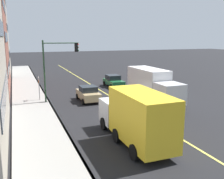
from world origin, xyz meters
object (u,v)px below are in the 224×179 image
object	(u,v)px
car_tan	(88,94)
street_sign_post	(39,86)
car_green	(113,81)
pedestrian_with_backpack	(115,100)
truck_yellow	(136,116)
truck_white	(152,84)
traffic_light_mast	(57,61)

from	to	relation	value
car_tan	street_sign_post	distance (m)	5.19
car_green	pedestrian_with_backpack	distance (m)	11.46
car_tan	pedestrian_with_backpack	distance (m)	4.30
truck_yellow	truck_white	world-z (taller)	truck_yellow
car_green	truck_white	size ratio (longest dim) A/B	0.48
car_tan	street_sign_post	bearing A→B (deg)	68.68
truck_white	car_green	bearing A→B (deg)	6.01
pedestrian_with_backpack	traffic_light_mast	xyz separation A→B (m)	(4.88, 4.33, 3.39)
car_tan	traffic_light_mast	size ratio (longest dim) A/B	0.60
car_tan	truck_yellow	xyz separation A→B (m)	(-11.58, 0.18, 0.97)
truck_white	street_sign_post	xyz separation A→B (m)	(4.05, 11.15, -0.16)
truck_yellow	street_sign_post	distance (m)	14.21
truck_yellow	pedestrian_with_backpack	world-z (taller)	truck_yellow
traffic_light_mast	street_sign_post	distance (m)	3.42
car_green	car_tan	xyz separation A→B (m)	(-6.62, 5.44, 0.03)
truck_yellow	traffic_light_mast	distance (m)	12.94
car_green	pedestrian_with_backpack	xyz separation A→B (m)	(-10.71, 4.09, 0.12)
car_green	street_sign_post	distance (m)	11.30
car_tan	truck_white	size ratio (longest dim) A/B	0.47
truck_yellow	truck_white	xyz separation A→B (m)	(9.39, -6.55, -0.03)
pedestrian_with_backpack	traffic_light_mast	world-z (taller)	traffic_light_mast
truck_white	pedestrian_with_backpack	bearing A→B (deg)	110.71
truck_yellow	pedestrian_with_backpack	size ratio (longest dim) A/B	4.71
street_sign_post	traffic_light_mast	bearing A→B (deg)	-120.82
car_tan	pedestrian_with_backpack	bearing A→B (deg)	-161.73
car_tan	traffic_light_mast	distance (m)	4.66
truck_white	pedestrian_with_backpack	xyz separation A→B (m)	(-1.90, 5.02, -0.85)
truck_yellow	street_sign_post	bearing A→B (deg)	18.88
car_tan	truck_white	xyz separation A→B (m)	(-2.19, -6.37, 0.94)
truck_yellow	traffic_light_mast	bearing A→B (deg)	12.77
car_tan	street_sign_post	size ratio (longest dim) A/B	1.42
traffic_light_mast	street_sign_post	xyz separation A→B (m)	(1.07, 1.80, -2.71)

